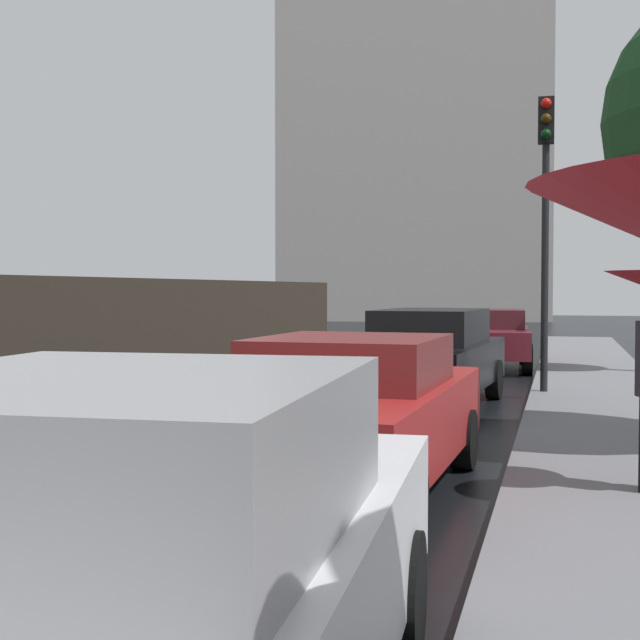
{
  "coord_description": "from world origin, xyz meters",
  "views": [
    {
      "loc": [
        4.5,
        -2.19,
        1.86
      ],
      "look_at": [
        1.77,
        7.59,
        1.49
      ],
      "focal_mm": 48.78,
      "sensor_mm": 36.0,
      "label": 1
    }
  ],
  "objects_px": {
    "car_white_far_lane": "(110,593)",
    "car_red_near_kerb": "(350,413)",
    "car_black_far_ahead": "(431,357)",
    "traffic_light": "(546,191)",
    "car_maroon_behind_camera": "(490,337)"
  },
  "relations": [
    {
      "from": "car_maroon_behind_camera",
      "to": "car_white_far_lane",
      "type": "distance_m",
      "value": 17.74
    },
    {
      "from": "car_maroon_behind_camera",
      "to": "traffic_light",
      "type": "bearing_deg",
      "value": -80.3
    },
    {
      "from": "car_maroon_behind_camera",
      "to": "car_red_near_kerb",
      "type": "bearing_deg",
      "value": -94.77
    },
    {
      "from": "car_white_far_lane",
      "to": "traffic_light",
      "type": "relative_size",
      "value": 0.93
    },
    {
      "from": "car_black_far_ahead",
      "to": "car_white_far_lane",
      "type": "bearing_deg",
      "value": -83.36
    },
    {
      "from": "car_red_near_kerb",
      "to": "car_black_far_ahead",
      "type": "bearing_deg",
      "value": 93.29
    },
    {
      "from": "car_maroon_behind_camera",
      "to": "car_white_far_lane",
      "type": "xyz_separation_m",
      "value": [
        0.09,
        -17.74,
        0.07
      ]
    },
    {
      "from": "car_white_far_lane",
      "to": "traffic_light",
      "type": "bearing_deg",
      "value": 80.75
    },
    {
      "from": "car_red_near_kerb",
      "to": "traffic_light",
      "type": "bearing_deg",
      "value": 80.19
    },
    {
      "from": "car_white_far_lane",
      "to": "car_maroon_behind_camera",
      "type": "bearing_deg",
      "value": 86.85
    },
    {
      "from": "car_black_far_ahead",
      "to": "traffic_light",
      "type": "height_order",
      "value": "traffic_light"
    },
    {
      "from": "car_maroon_behind_camera",
      "to": "traffic_light",
      "type": "relative_size",
      "value": 0.89
    },
    {
      "from": "car_red_near_kerb",
      "to": "car_black_far_ahead",
      "type": "xyz_separation_m",
      "value": [
        -0.12,
        5.83,
        0.07
      ]
    },
    {
      "from": "car_white_far_lane",
      "to": "car_red_near_kerb",
      "type": "bearing_deg",
      "value": 90.17
    },
    {
      "from": "car_black_far_ahead",
      "to": "car_maroon_behind_camera",
      "type": "xyz_separation_m",
      "value": [
        0.34,
        7.05,
        -0.08
      ]
    }
  ]
}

